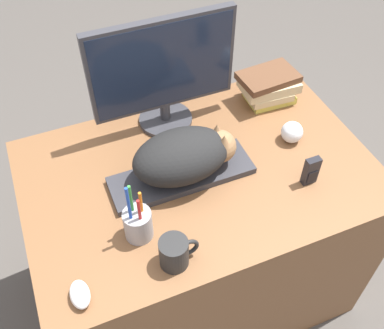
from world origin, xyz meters
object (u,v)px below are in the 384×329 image
at_px(book_stack, 268,87).
at_px(phone, 311,171).
at_px(computer_mouse, 80,294).
at_px(monitor, 163,71).
at_px(keyboard, 182,175).
at_px(baseball, 292,132).
at_px(pen_cup, 138,223).
at_px(coffee_mug, 175,252).
at_px(cat, 186,155).

bearing_deg(book_stack, phone, -100.31).
bearing_deg(computer_mouse, book_stack, 32.06).
bearing_deg(computer_mouse, monitor, 51.66).
distance_m(computer_mouse, phone, 0.78).
xyz_separation_m(keyboard, monitor, (0.05, 0.27, 0.21)).
relative_size(monitor, baseball, 6.57).
xyz_separation_m(pen_cup, book_stack, (0.64, 0.40, 0.01)).
bearing_deg(phone, keyboard, 155.27).
xyz_separation_m(coffee_mug, phone, (0.50, 0.11, 0.00)).
xyz_separation_m(coffee_mug, baseball, (0.55, 0.30, -0.01)).
bearing_deg(cat, monitor, 83.60).
bearing_deg(phone, pen_cup, 178.36).
bearing_deg(computer_mouse, baseball, 20.41).
height_order(computer_mouse, baseball, baseball).
bearing_deg(phone, computer_mouse, -171.46).
relative_size(monitor, computer_mouse, 5.89).
xyz_separation_m(cat, coffee_mug, (-0.15, -0.28, -0.05)).
distance_m(baseball, book_stack, 0.23).
height_order(monitor, book_stack, monitor).
xyz_separation_m(baseball, book_stack, (0.03, 0.22, 0.03)).
height_order(cat, monitor, monitor).
height_order(cat, pen_cup, pen_cup).
height_order(keyboard, computer_mouse, computer_mouse).
height_order(monitor, computer_mouse, monitor).
bearing_deg(book_stack, keyboard, -151.54).
relative_size(keyboard, pen_cup, 2.06).
height_order(monitor, phone, monitor).
relative_size(computer_mouse, phone, 0.82).
height_order(cat, book_stack, cat).
bearing_deg(baseball, cat, -177.60).
height_order(keyboard, pen_cup, pen_cup).
xyz_separation_m(keyboard, phone, (0.37, -0.17, 0.04)).
height_order(cat, baseball, cat).
bearing_deg(monitor, baseball, -34.85).
height_order(cat, computer_mouse, cat).
height_order(computer_mouse, book_stack, book_stack).
bearing_deg(pen_cup, coffee_mug, -62.58).
bearing_deg(book_stack, computer_mouse, -147.94).
distance_m(monitor, computer_mouse, 0.74).
relative_size(cat, phone, 3.27).
bearing_deg(monitor, coffee_mug, -107.62).
xyz_separation_m(keyboard, cat, (0.02, 0.00, 0.09)).
xyz_separation_m(keyboard, coffee_mug, (-0.13, -0.28, 0.04)).
relative_size(computer_mouse, baseball, 1.12).
height_order(keyboard, coffee_mug, coffee_mug).
xyz_separation_m(pen_cup, phone, (0.56, -0.02, -0.00)).
bearing_deg(baseball, phone, -103.83).
xyz_separation_m(cat, phone, (0.35, -0.17, -0.05)).
height_order(computer_mouse, phone, phone).
bearing_deg(monitor, keyboard, -99.64).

